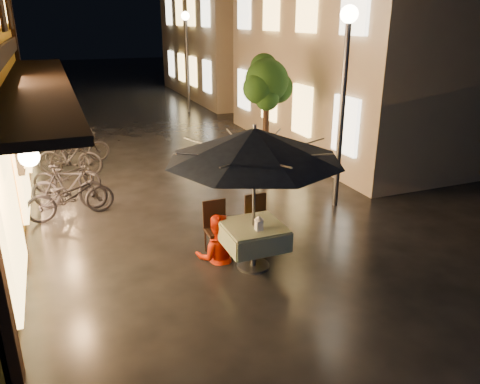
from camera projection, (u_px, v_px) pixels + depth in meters
name	position (u px, v px, depth m)	size (l,w,h in m)	color
ground	(247.00, 271.00, 7.84)	(90.00, 90.00, 0.00)	black
east_building_near	(386.00, 37.00, 14.90)	(7.30, 9.30, 6.80)	tan
east_building_far	(247.00, 24.00, 24.81)	(7.30, 10.30, 7.30)	tan
street_tree	(267.00, 84.00, 11.75)	(1.43, 1.20, 3.15)	black
streetlamp_near	(345.00, 73.00, 9.60)	(0.36, 0.36, 4.23)	#59595E
streetlamp_far	(186.00, 44.00, 20.03)	(0.36, 0.36, 4.23)	#59595E
cafe_table	(253.00, 235.00, 7.78)	(0.99, 0.99, 0.78)	#59595E
patio_umbrella	(254.00, 144.00, 7.23)	(2.86, 2.86, 2.46)	#59595E
cafe_chair_left	(216.00, 225.00, 8.30)	(0.42, 0.42, 0.97)	black
cafe_chair_right	(257.00, 218.00, 8.57)	(0.42, 0.42, 0.97)	black
table_lantern	(259.00, 222.00, 7.47)	(0.16, 0.16, 0.25)	white
person_orange	(217.00, 216.00, 7.98)	(0.79, 0.61, 1.62)	red
person_yellow	(262.00, 214.00, 8.31)	(0.91, 0.53, 1.41)	yellow
bicycle_0	(70.00, 196.00, 9.80)	(0.63, 1.81, 0.95)	black
bicycle_1	(69.00, 187.00, 10.23)	(0.47, 1.68, 1.01)	black
bicycle_2	(67.00, 176.00, 11.24)	(0.55, 1.57, 0.83)	black
bicycle_3	(70.00, 157.00, 12.40)	(0.49, 1.74, 1.05)	black
bicycle_4	(77.00, 148.00, 13.41)	(0.63, 1.80, 0.94)	#232229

